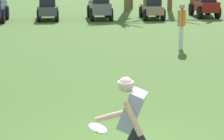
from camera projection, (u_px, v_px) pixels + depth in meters
frisbee_thrower at (132, 122)px, 5.88m from camera, size 0.98×0.70×1.43m
frisbee_in_flight at (98, 128)px, 6.24m from camera, size 0.35×0.35×0.11m
teammate_near_sideline at (182, 22)px, 14.66m from camera, size 0.34×0.47×1.56m
parked_car_slot_b at (48, 9)px, 22.42m from camera, size 1.11×2.21×1.10m
parked_car_slot_c at (99, 5)px, 22.72m from camera, size 1.16×2.41×1.34m
parked_car_slot_d at (152, 8)px, 22.84m from camera, size 1.20×2.25×1.10m
parked_car_slot_e at (204, 3)px, 23.73m from camera, size 1.22×2.43×1.34m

